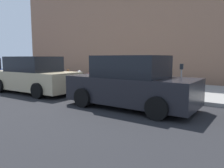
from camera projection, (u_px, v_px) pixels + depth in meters
The scene contains 15 objects.
ground_plane at pixel (79, 91), 10.84m from camera, with size 40.00×40.00×0.00m, color black.
sidewalk_curb at pixel (108, 84), 12.85m from camera, with size 18.00×5.00×0.14m, color gray.
building_facade_sidewalk_side at pixel (146, 16), 16.11m from camera, with size 24.00×3.00×9.49m, color #936B51.
suitcase_black_0 at pixel (152, 88), 9.05m from camera, with size 0.44×0.24×0.57m.
suitcase_red_1 at pixel (140, 84), 9.30m from camera, with size 0.42×0.24×0.83m.
suitcase_olive_2 at pixel (128, 83), 9.60m from camera, with size 0.49×0.27×0.80m.
suitcase_navy_3 at pixel (118, 84), 9.93m from camera, with size 0.38×0.26×0.63m.
suitcase_silver_4 at pixel (109, 84), 10.24m from camera, with size 0.47×0.21×0.77m.
suitcase_teal_5 at pixel (101, 83), 10.65m from camera, with size 0.45×0.26×0.82m.
suitcase_maroon_6 at pixel (92, 80), 10.96m from camera, with size 0.45×0.23×0.78m.
fire_hydrant at pixel (80, 78), 11.37m from camera, with size 0.39×0.21×0.84m.
bollard_post at pixel (68, 77), 11.65m from camera, with size 0.14×0.14×0.89m, color brown.
parking_meter at pixel (181, 75), 8.50m from camera, with size 0.12×0.09×1.27m.
parked_car_charcoal_0 at pixel (131, 84), 7.12m from camera, with size 4.27×2.02×1.72m.
parked_car_beige_1 at pixel (34, 76), 10.14m from camera, with size 4.57×2.11×1.70m.
Camera 1 is at (-7.56, 7.78, 1.65)m, focal length 34.62 mm.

